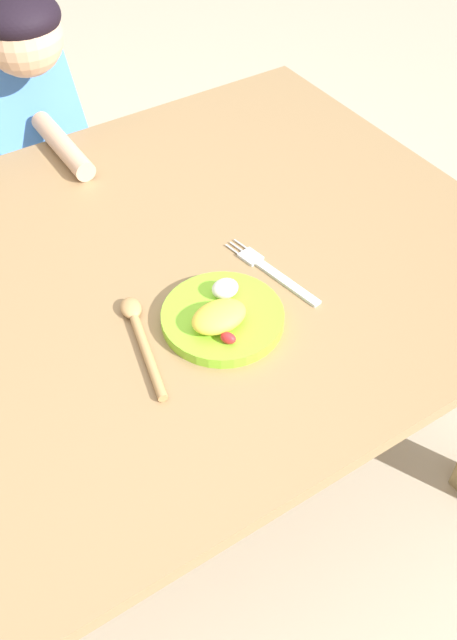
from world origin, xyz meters
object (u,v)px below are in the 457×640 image
(plate, at_px, (222,316))
(person, at_px, (40,162))
(fork, at_px, (273,272))
(spoon, at_px, (140,335))

(plate, height_order, person, person)
(plate, bearing_deg, fork, 20.74)
(fork, xyz_separation_m, spoon, (-0.27, -0.01, 0.01))
(spoon, relative_size, person, 0.23)
(plate, bearing_deg, person, 91.14)
(plate, bearing_deg, spoon, 161.44)
(plate, relative_size, spoon, 0.91)
(fork, bearing_deg, plate, 101.28)
(plate, height_order, spoon, plate)
(fork, distance_m, spoon, 0.27)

